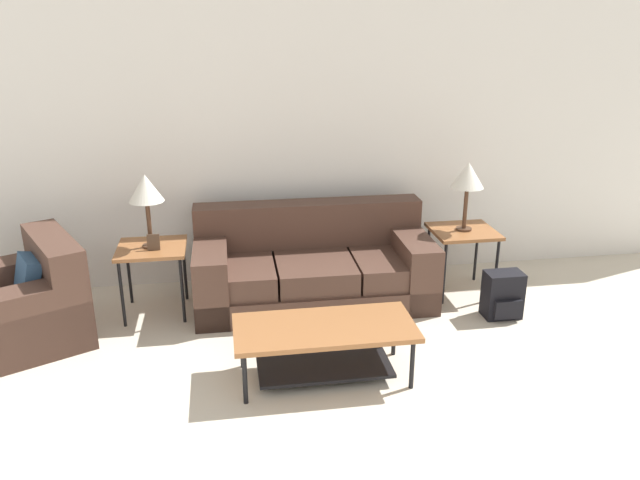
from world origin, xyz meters
The scene contains 10 objects.
wall_back centered at (0.00, 4.66, 1.30)m, with size 9.14×0.06×2.60m.
couch centered at (-0.01, 4.06, 0.29)m, with size 2.04×0.94×0.82m.
armchair centered at (-2.32, 3.67, 0.29)m, with size 1.23×1.24×0.80m.
coffee_table centered at (-0.12, 2.78, 0.30)m, with size 1.24×0.57×0.40m.
side_table_left centered at (-1.36, 4.01, 0.54)m, with size 0.56×0.53×0.60m.
side_table_right centered at (1.34, 4.01, 0.54)m, with size 0.56×0.53×0.60m.
table_lamp_left centered at (-1.36, 4.01, 1.08)m, with size 0.28×0.28×0.61m.
table_lamp_right centered at (1.34, 4.01, 1.08)m, with size 0.28×0.28×0.61m.
backpack centered at (1.51, 3.47, 0.19)m, with size 0.31×0.28×0.40m.
picture_frame centered at (-1.33, 3.93, 0.66)m, with size 0.10×0.04×0.13m.
Camera 1 is at (-0.75, -0.95, 2.40)m, focal length 35.00 mm.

